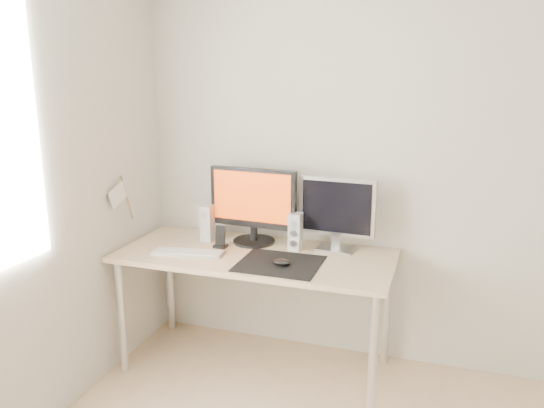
# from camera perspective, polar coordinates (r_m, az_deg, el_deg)

# --- Properties ---
(wall_back) EXTENTS (3.50, 0.00, 3.50)m
(wall_back) POSITION_cam_1_polar(r_m,az_deg,el_deg) (3.16, 16.64, 4.22)
(wall_back) COLOR silver
(wall_back) RESTS_ON ground
(mousepad) EXTENTS (0.45, 0.40, 0.00)m
(mousepad) POSITION_cam_1_polar(r_m,az_deg,el_deg) (2.93, 0.81, -6.43)
(mousepad) COLOR black
(mousepad) RESTS_ON desk
(mouse) EXTENTS (0.10, 0.06, 0.04)m
(mouse) POSITION_cam_1_polar(r_m,az_deg,el_deg) (2.89, 1.02, -6.30)
(mouse) COLOR black
(mouse) RESTS_ON mousepad
(desk) EXTENTS (1.60, 0.70, 0.73)m
(desk) POSITION_cam_1_polar(r_m,az_deg,el_deg) (3.13, -1.80, -6.65)
(desk) COLOR #D1B587
(desk) RESTS_ON ground
(main_monitor) EXTENTS (0.55, 0.28, 0.47)m
(main_monitor) POSITION_cam_1_polar(r_m,az_deg,el_deg) (3.21, -2.04, 0.12)
(main_monitor) COLOR black
(main_monitor) RESTS_ON desk
(second_monitor) EXTENTS (0.45, 0.17, 0.43)m
(second_monitor) POSITION_cam_1_polar(r_m,az_deg,el_deg) (3.11, 7.02, -0.71)
(second_monitor) COLOR silver
(second_monitor) RESTS_ON desk
(speaker_left) EXTENTS (0.07, 0.09, 0.22)m
(speaker_left) POSITION_cam_1_polar(r_m,az_deg,el_deg) (3.32, -6.97, -2.06)
(speaker_left) COLOR silver
(speaker_left) RESTS_ON desk
(speaker_right) EXTENTS (0.07, 0.09, 0.22)m
(speaker_right) POSITION_cam_1_polar(r_m,az_deg,el_deg) (3.13, 2.53, -2.98)
(speaker_right) COLOR silver
(speaker_right) RESTS_ON desk
(keyboard) EXTENTS (0.43, 0.18, 0.02)m
(keyboard) POSITION_cam_1_polar(r_m,az_deg,el_deg) (3.12, -9.00, -5.17)
(keyboard) COLOR #ACACAE
(keyboard) RESTS_ON desk
(phone_dock) EXTENTS (0.08, 0.07, 0.14)m
(phone_dock) POSITION_cam_1_polar(r_m,az_deg,el_deg) (3.20, -5.55, -3.96)
(phone_dock) COLOR black
(phone_dock) RESTS_ON desk
(pennant) EXTENTS (0.01, 0.23, 0.29)m
(pennant) POSITION_cam_1_polar(r_m,az_deg,el_deg) (3.24, -15.95, 0.87)
(pennant) COLOR #A57F54
(pennant) RESTS_ON wall_left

